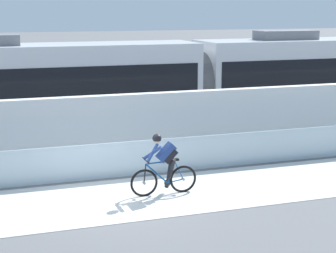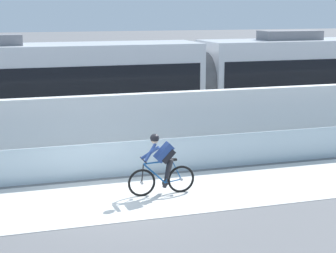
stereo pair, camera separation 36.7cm
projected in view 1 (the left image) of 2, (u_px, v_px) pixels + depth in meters
ground_plane at (119, 199)px, 14.01m from camera, size 200.00×200.00×0.00m
bike_path_deck at (119, 199)px, 14.01m from camera, size 32.00×3.20×0.01m
glass_parapet at (103, 161)px, 15.62m from camera, size 32.00×0.05×1.01m
concrete_barrier_wall at (91, 129)px, 17.18m from camera, size 32.00×0.36×2.07m
tram_rail_near at (78, 144)px, 19.70m from camera, size 32.00×0.08×0.01m
tram_rail_far at (72, 135)px, 21.03m from camera, size 32.00×0.08×0.01m
tram at (197, 82)px, 21.44m from camera, size 22.56×2.54×3.81m
cyclist_on_bike at (164, 165)px, 14.21m from camera, size 1.77×0.58×1.61m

